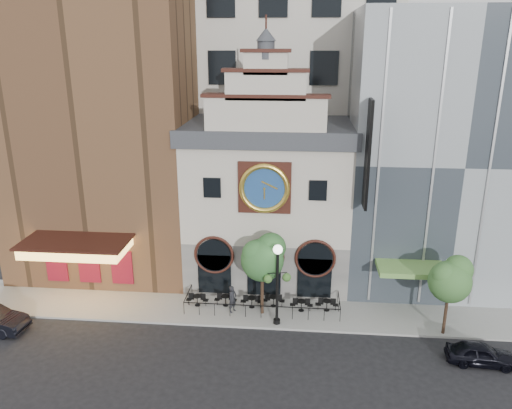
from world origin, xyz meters
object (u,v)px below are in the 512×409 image
object	(u,v)px
bistro_0	(197,300)
bistro_5	(327,304)
bistro_2	(252,301)
car_right	(481,354)
bistro_3	(273,300)
tree_right	(451,278)
tree_left	(263,256)
bistro_4	(301,305)
bistro_1	(226,300)
lamppost	(277,276)
pedestrian	(233,299)

from	to	relation	value
bistro_0	bistro_5	bearing A→B (deg)	0.88
bistro_2	car_right	bearing A→B (deg)	-19.80
bistro_3	tree_right	distance (m)	11.86
bistro_5	tree_left	bearing A→B (deg)	-170.91
bistro_0	car_right	world-z (taller)	car_right
bistro_2	bistro_5	xyz separation A→B (m)	(5.23, 0.04, 0.00)
bistro_4	tree_right	distance (m)	9.95
bistro_5	tree_right	xyz separation A→B (m)	(7.38, -2.15, 3.41)
tree_left	tree_right	size ratio (longest dim) A/B	1.09
bistro_0	tree_right	xyz separation A→B (m)	(16.48, -2.01, 3.41)
bistro_4	car_right	xyz separation A→B (m)	(10.44, -4.85, 0.05)
bistro_1	bistro_4	bearing A→B (deg)	-2.52
bistro_2	bistro_4	bearing A→B (deg)	-2.62
bistro_3	lamppost	world-z (taller)	lamppost
bistro_2	car_right	distance (m)	14.78
bistro_2	tree_left	world-z (taller)	tree_left
bistro_3	bistro_1	bearing A→B (deg)	-176.67
pedestrian	lamppost	distance (m)	4.20
bistro_2	tree_right	bearing A→B (deg)	-9.49
bistro_0	bistro_3	bearing A→B (deg)	3.98
bistro_2	bistro_3	size ratio (longest dim) A/B	1.00
pedestrian	tree_right	xyz separation A→B (m)	(13.87, -1.41, 2.91)
bistro_1	bistro_4	distance (m)	5.35
tree_left	bistro_0	bearing A→B (deg)	173.17
bistro_5	tree_left	xyz separation A→B (m)	(-4.40, -0.70, 3.77)
bistro_2	bistro_5	world-z (taller)	same
pedestrian	tree_right	distance (m)	14.24
bistro_4	pedestrian	size ratio (longest dim) A/B	0.82
car_right	tree_left	distance (m)	14.27
bistro_3	car_right	xyz separation A→B (m)	(12.40, -5.28, 0.05)
bistro_4	lamppost	size ratio (longest dim) A/B	0.28
bistro_5	car_right	size ratio (longest dim) A/B	0.41
bistro_5	tree_right	distance (m)	8.40
bistro_2	lamppost	world-z (taller)	lamppost
pedestrian	lamppost	size ratio (longest dim) A/B	0.34
bistro_3	lamppost	xyz separation A→B (m)	(0.35, -2.22, 3.02)
car_right	lamppost	size ratio (longest dim) A/B	0.69
bistro_2	bistro_5	size ratio (longest dim) A/B	1.00
bistro_1	pedestrian	size ratio (longest dim) A/B	0.82
bistro_5	lamppost	distance (m)	4.95
bistro_2	pedestrian	size ratio (longest dim) A/B	0.82
bistro_1	bistro_3	world-z (taller)	same
bistro_3	bistro_4	bearing A→B (deg)	-12.41
lamppost	car_right	bearing A→B (deg)	-29.00
bistro_4	tree_right	bearing A→B (deg)	-12.03
bistro_4	pedestrian	distance (m)	4.79
bistro_1	car_right	xyz separation A→B (m)	(15.78, -5.08, 0.05)
bistro_1	car_right	bearing A→B (deg)	-17.86
bistro_4	bistro_3	bearing A→B (deg)	167.59
bistro_0	car_right	xyz separation A→B (m)	(17.77, -4.91, 0.05)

